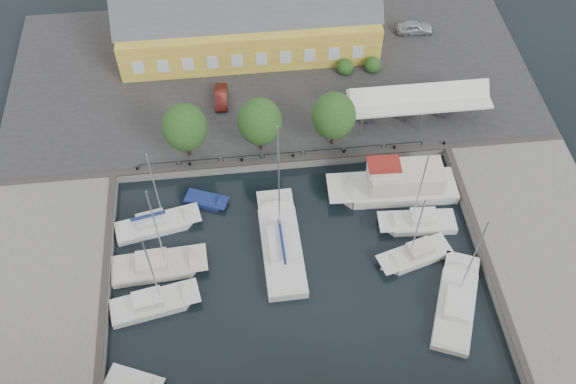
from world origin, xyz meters
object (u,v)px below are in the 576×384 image
at_px(warehouse, 242,18).
at_px(east_boat_a, 419,223).
at_px(west_boat_a, 156,225).
at_px(car_red, 221,97).
at_px(launch_nw, 206,201).
at_px(center_sailboat, 281,246).
at_px(east_boat_b, 416,256).
at_px(tent_canopy, 419,99).
at_px(east_boat_c, 455,305).
at_px(car_silver, 415,27).
at_px(west_boat_c, 153,304).
at_px(west_boat_b, 157,267).
at_px(launch_sw, 134,382).
at_px(trawler, 398,185).

bearing_deg(warehouse, east_boat_a, -61.66).
relative_size(east_boat_a, west_boat_a, 0.98).
relative_size(car_red, launch_nw, 0.85).
distance_m(car_red, east_boat_a, 24.24).
height_order(center_sailboat, east_boat_b, center_sailboat).
height_order(tent_canopy, east_boat_c, east_boat_c).
height_order(center_sailboat, east_boat_a, center_sailboat).
bearing_deg(center_sailboat, car_silver, 56.16).
xyz_separation_m(east_boat_c, west_boat_c, (-25.06, 2.84, 0.00)).
relative_size(car_red, center_sailboat, 0.25).
distance_m(car_silver, east_boat_c, 34.77).
height_order(car_red, west_boat_a, west_boat_a).
distance_m(warehouse, launch_nw, 22.54).
relative_size(west_boat_b, launch_sw, 2.38).
distance_m(east_boat_c, launch_sw, 26.65).
bearing_deg(west_boat_a, west_boat_b, -87.73).
distance_m(trawler, east_boat_b, 7.43).
height_order(west_boat_a, launch_sw, west_boat_a).
height_order(west_boat_b, launch_sw, west_boat_b).
distance_m(car_silver, west_boat_c, 43.22).
bearing_deg(launch_nw, tent_canopy, 19.45).
height_order(warehouse, east_boat_a, warehouse).
xyz_separation_m(east_boat_b, west_boat_a, (-22.77, 5.72, 0.01)).
bearing_deg(trawler, east_boat_a, -73.35).
xyz_separation_m(tent_canopy, west_boat_c, (-26.37, -18.11, -3.42)).
height_order(car_silver, car_red, car_silver).
distance_m(warehouse, launch_sw, 40.30).
height_order(trawler, east_boat_a, east_boat_a).
relative_size(west_boat_c, launch_nw, 2.34).
height_order(east_boat_b, launch_sw, east_boat_b).
xyz_separation_m(car_silver, west_boat_a, (-29.30, -23.60, -1.43)).
relative_size(tent_canopy, east_boat_c, 1.18).
xyz_separation_m(warehouse, car_red, (-2.97, -9.21, -2.82)).
distance_m(west_boat_c, launch_sw, 6.66).
bearing_deg(warehouse, launch_nw, -103.34).
bearing_deg(launch_sw, east_boat_a, 25.75).
distance_m(tent_canopy, trawler, 9.54).
distance_m(car_red, launch_sw, 30.43).
height_order(east_boat_b, launch_nw, east_boat_b).
bearing_deg(trawler, car_red, 140.68).
distance_m(tent_canopy, car_silver, 14.00).
height_order(west_boat_c, launch_nw, west_boat_c).
bearing_deg(west_boat_b, west_boat_c, -94.61).
bearing_deg(west_boat_a, east_boat_b, -14.11).
distance_m(east_boat_c, launch_nw, 24.33).
xyz_separation_m(car_silver, east_boat_c, (-4.36, -34.47, -1.44)).
bearing_deg(east_boat_c, trawler, 100.41).
xyz_separation_m(warehouse, car_silver, (19.64, -0.34, -2.73)).
height_order(center_sailboat, trawler, center_sailboat).
distance_m(tent_canopy, east_boat_a, 13.12).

